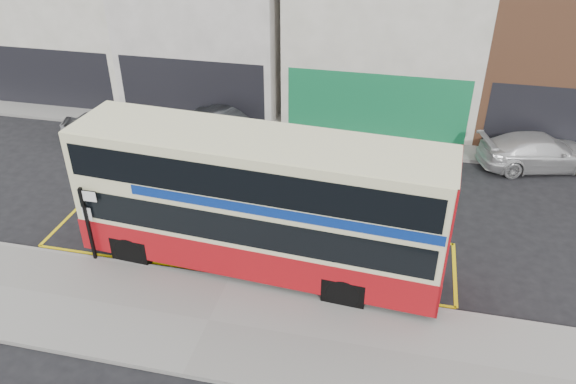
% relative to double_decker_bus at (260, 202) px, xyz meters
% --- Properties ---
extents(ground, '(120.00, 120.00, 0.00)m').
position_rel_double_decker_bus_xyz_m(ground, '(-0.76, -0.69, -2.42)').
color(ground, black).
rests_on(ground, ground).
extents(pavement, '(40.00, 4.00, 0.15)m').
position_rel_double_decker_bus_xyz_m(pavement, '(-0.76, -2.99, -2.35)').
color(pavement, gray).
rests_on(pavement, ground).
extents(kerb, '(40.00, 0.15, 0.15)m').
position_rel_double_decker_bus_xyz_m(kerb, '(-0.76, -1.07, -2.35)').
color(kerb, gray).
rests_on(kerb, ground).
extents(far_pavement, '(50.00, 3.00, 0.15)m').
position_rel_double_decker_bus_xyz_m(far_pavement, '(-0.76, 10.31, -2.35)').
color(far_pavement, gray).
rests_on(far_pavement, ground).
extents(road_markings, '(14.00, 3.40, 0.01)m').
position_rel_double_decker_bus_xyz_m(road_markings, '(-0.76, 0.91, -2.42)').
color(road_markings, yellow).
rests_on(road_markings, ground).
extents(terrace_green_shop, '(9.00, 8.01, 11.30)m').
position_rel_double_decker_bus_xyz_m(terrace_green_shop, '(2.74, 14.30, 2.65)').
color(terrace_green_shop, white).
rests_on(terrace_green_shop, ground).
extents(double_decker_bus, '(11.69, 3.47, 4.61)m').
position_rel_double_decker_bus_xyz_m(double_decker_bus, '(0.00, 0.00, 0.00)').
color(double_decker_bus, beige).
rests_on(double_decker_bus, ground).
extents(bus_stop_post, '(0.68, 0.12, 2.72)m').
position_rel_double_decker_bus_xyz_m(bus_stop_post, '(-5.34, -1.09, -0.62)').
color(bus_stop_post, black).
rests_on(bus_stop_post, pavement).
extents(car_silver, '(4.13, 2.39, 1.32)m').
position_rel_double_decker_bus_xyz_m(car_silver, '(-9.63, 7.54, -1.76)').
color(car_silver, '#9B9CA0').
rests_on(car_silver, ground).
extents(car_grey, '(4.32, 2.56, 1.35)m').
position_rel_double_decker_bus_xyz_m(car_grey, '(-4.07, 8.84, -1.75)').
color(car_grey, '#393C40').
rests_on(car_grey, ground).
extents(car_white, '(5.51, 3.41, 1.49)m').
position_rel_double_decker_bus_xyz_m(car_white, '(9.87, 9.06, -1.68)').
color(car_white, silver).
rests_on(car_white, ground).
extents(street_tree_right, '(2.72, 2.72, 5.88)m').
position_rel_double_decker_bus_xyz_m(street_tree_right, '(6.32, 11.49, 1.59)').
color(street_tree_right, black).
rests_on(street_tree_right, ground).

